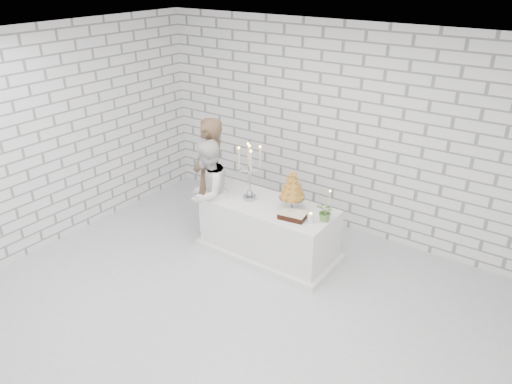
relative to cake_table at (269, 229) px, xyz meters
name	(u,v)px	position (x,y,z in m)	size (l,w,h in m)	color
ground	(232,305)	(0.29, -1.21, -0.38)	(6.00, 5.00, 0.01)	silver
ceiling	(225,44)	(0.29, -1.21, 2.62)	(6.00, 5.00, 0.01)	white
wall_back	(337,130)	(0.29, 1.29, 1.12)	(6.00, 0.01, 3.00)	white
wall_front	(1,320)	(0.29, -3.71, 1.12)	(6.00, 0.01, 3.00)	white
wall_left	(57,137)	(-2.71, -1.21, 1.12)	(0.01, 5.00, 3.00)	white
cake_table	(269,229)	(0.00, 0.00, 0.00)	(1.80, 0.80, 0.75)	white
groom	(210,178)	(-1.02, -0.01, 0.51)	(0.65, 0.42, 1.77)	#4E392A
bride	(208,193)	(-0.87, -0.23, 0.39)	(0.75, 0.58, 1.53)	white
candelabra	(250,173)	(-0.30, -0.02, 0.77)	(0.32, 0.32, 0.79)	#9E9FA9
croquembouche	(292,190)	(0.31, 0.06, 0.65)	(0.35, 0.35, 0.54)	#A26720
chocolate_cake	(293,215)	(0.45, -0.14, 0.42)	(0.33, 0.24, 0.08)	black
pillar_candle	(311,218)	(0.69, -0.11, 0.44)	(0.08, 0.08, 0.12)	white
extra_taper	(329,203)	(0.78, 0.21, 0.54)	(0.06, 0.06, 0.32)	beige
flowers	(326,212)	(0.82, 0.03, 0.50)	(0.23, 0.20, 0.25)	#44793A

